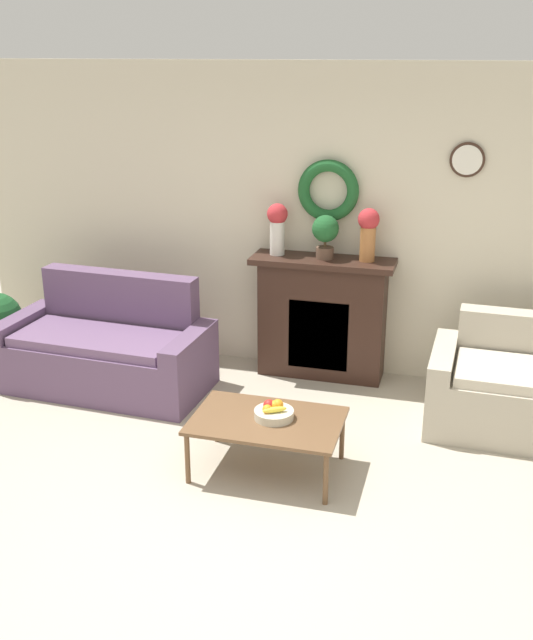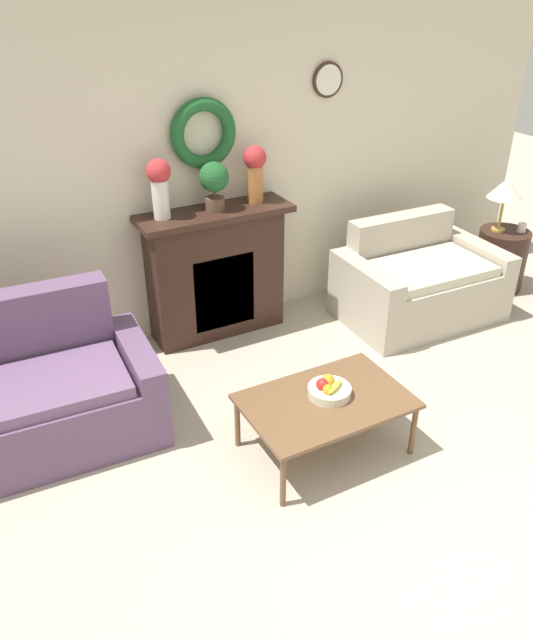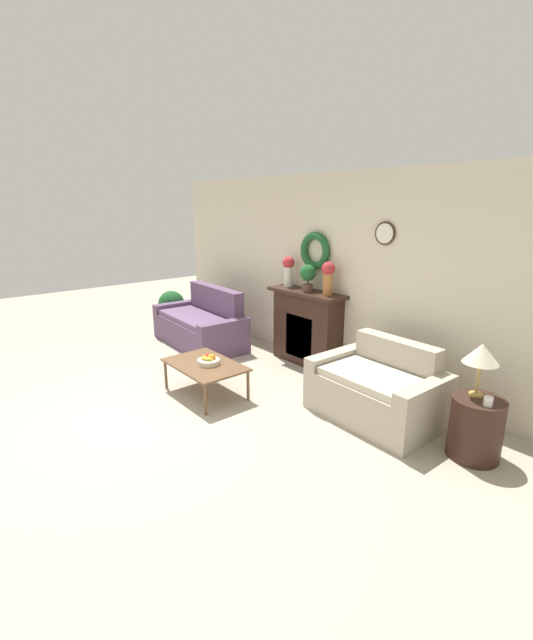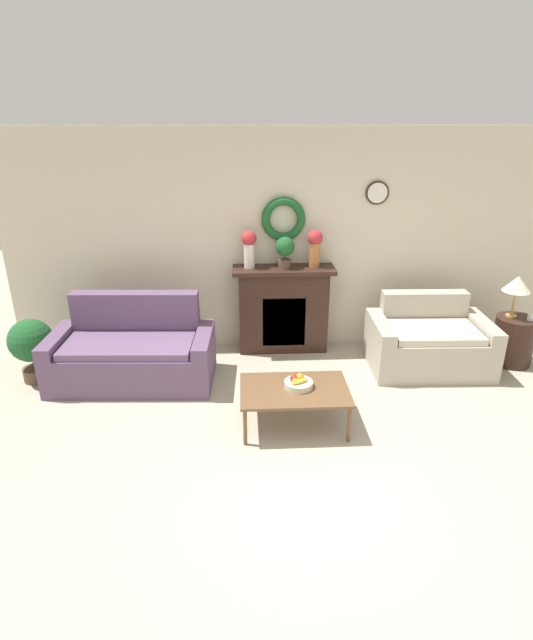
# 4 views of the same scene
# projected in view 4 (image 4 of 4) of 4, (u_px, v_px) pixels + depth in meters

# --- Properties ---
(ground_plane) EXTENTS (16.00, 16.00, 0.00)m
(ground_plane) POSITION_uv_depth(u_px,v_px,m) (310.00, 487.00, 4.05)
(ground_plane) COLOR #ADA38E
(wall_back) EXTENTS (6.80, 0.17, 2.70)m
(wall_back) POSITION_uv_depth(u_px,v_px,m) (284.00, 242.00, 6.14)
(wall_back) COLOR beige
(wall_back) RESTS_ON ground_plane
(fireplace) EXTENTS (1.24, 0.41, 1.09)m
(fireplace) POSITION_uv_depth(u_px,v_px,m) (283.00, 309.00, 6.25)
(fireplace) COLOR #331E16
(fireplace) RESTS_ON ground_plane
(couch_left) EXTENTS (1.82, 0.94, 0.95)m
(couch_left) POSITION_uv_depth(u_px,v_px,m) (133.00, 354.00, 5.59)
(couch_left) COLOR #604766
(couch_left) RESTS_ON ground_plane
(loveseat_right) EXTENTS (1.39, 0.92, 0.84)m
(loveseat_right) POSITION_uv_depth(u_px,v_px,m) (429.00, 343.00, 5.88)
(loveseat_right) COLOR #B2A893
(loveseat_right) RESTS_ON ground_plane
(coffee_table) EXTENTS (1.03, 0.68, 0.40)m
(coffee_table) POSITION_uv_depth(u_px,v_px,m) (294.00, 392.00, 4.73)
(coffee_table) COLOR brown
(coffee_table) RESTS_ON ground_plane
(fruit_bowl) EXTENTS (0.27, 0.27, 0.12)m
(fruit_bowl) POSITION_uv_depth(u_px,v_px,m) (298.00, 383.00, 4.73)
(fruit_bowl) COLOR beige
(fruit_bowl) RESTS_ON coffee_table
(side_table_by_loveseat) EXTENTS (0.47, 0.47, 0.58)m
(side_table_by_loveseat) POSITION_uv_depth(u_px,v_px,m) (513.00, 340.00, 5.99)
(side_table_by_loveseat) COLOR #331E16
(side_table_by_loveseat) RESTS_ON ground_plane
(table_lamp) EXTENTS (0.31, 0.31, 0.50)m
(table_lamp) POSITION_uv_depth(u_px,v_px,m) (517.00, 285.00, 5.77)
(table_lamp) COLOR #B28E42
(table_lamp) RESTS_ON side_table_by_loveseat
(mug) EXTENTS (0.08, 0.08, 0.09)m
(mug) POSITION_uv_depth(u_px,v_px,m) (531.00, 317.00, 5.79)
(mug) COLOR silver
(mug) RESTS_ON side_table_by_loveseat
(vase_on_mantel_left) EXTENTS (0.18, 0.18, 0.45)m
(vase_on_mantel_left) POSITION_uv_depth(u_px,v_px,m) (249.00, 246.00, 5.93)
(vase_on_mantel_left) COLOR silver
(vase_on_mantel_left) RESTS_ON fireplace
(vase_on_mantel_right) EXTENTS (0.18, 0.18, 0.45)m
(vase_on_mantel_right) POSITION_uv_depth(u_px,v_px,m) (315.00, 245.00, 5.97)
(vase_on_mantel_right) COLOR #AD6B38
(vase_on_mantel_right) RESTS_ON fireplace
(potted_plant_on_mantel) EXTENTS (0.23, 0.23, 0.38)m
(potted_plant_on_mantel) POSITION_uv_depth(u_px,v_px,m) (285.00, 249.00, 5.95)
(potted_plant_on_mantel) COLOR brown
(potted_plant_on_mantel) RESTS_ON fireplace
(potted_plant_floor_by_couch) EXTENTS (0.48, 0.48, 0.73)m
(potted_plant_floor_by_couch) POSITION_uv_depth(u_px,v_px,m) (31.00, 344.00, 5.53)
(potted_plant_floor_by_couch) COLOR brown
(potted_plant_floor_by_couch) RESTS_ON ground_plane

